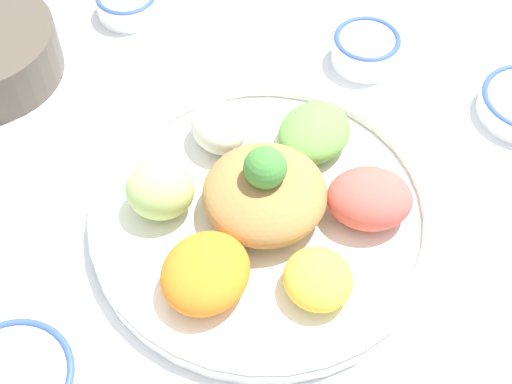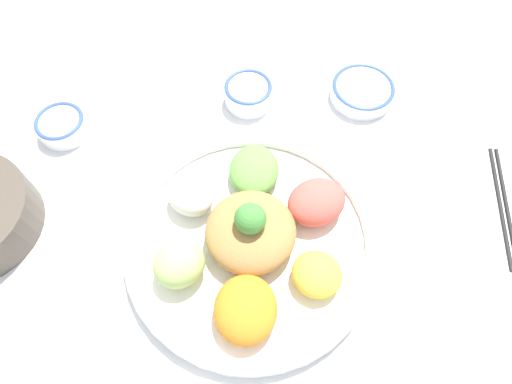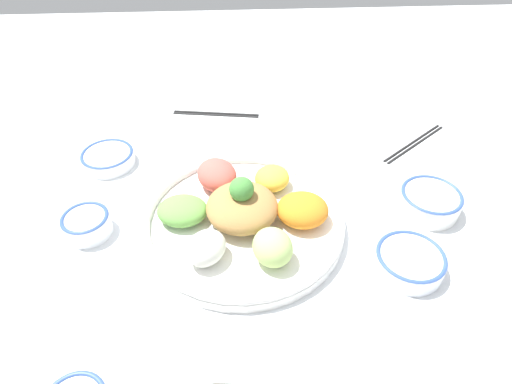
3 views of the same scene
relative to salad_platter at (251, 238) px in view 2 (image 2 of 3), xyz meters
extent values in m
plane|color=white|center=(-0.02, 0.01, -0.03)|extent=(2.40, 2.40, 0.00)
cylinder|color=white|center=(0.00, 0.00, -0.02)|extent=(0.38, 0.38, 0.02)
torus|color=white|center=(0.00, 0.00, 0.00)|extent=(0.38, 0.38, 0.02)
ellipsoid|color=yellow|center=(0.06, 0.09, 0.01)|extent=(0.10, 0.10, 0.04)
ellipsoid|color=#E55B51|center=(-0.05, 0.10, 0.02)|extent=(0.11, 0.11, 0.06)
ellipsoid|color=#6BAD4C|center=(-0.11, 0.01, 0.01)|extent=(0.10, 0.09, 0.04)
ellipsoid|color=white|center=(-0.06, -0.09, 0.02)|extent=(0.09, 0.10, 0.05)
ellipsoid|color=#B7DB7A|center=(0.05, -0.10, 0.02)|extent=(0.09, 0.09, 0.06)
ellipsoid|color=orange|center=(0.11, -0.01, 0.02)|extent=(0.10, 0.09, 0.05)
ellipsoid|color=#AD7F47|center=(0.00, 0.00, 0.02)|extent=(0.13, 0.13, 0.06)
sphere|color=#478E3D|center=(0.00, 0.00, 0.07)|extent=(0.04, 0.04, 0.04)
cylinder|color=white|center=(-0.23, -0.33, -0.01)|extent=(0.09, 0.09, 0.03)
torus|color=#38569E|center=(-0.23, -0.33, 0.00)|extent=(0.09, 0.09, 0.01)
cylinder|color=#5B3319|center=(-0.23, -0.33, 0.00)|extent=(0.07, 0.07, 0.00)
cylinder|color=white|center=(-0.29, 0.00, -0.01)|extent=(0.09, 0.09, 0.04)
torus|color=#38569E|center=(-0.29, 0.00, 0.01)|extent=(0.09, 0.09, 0.01)
cylinder|color=white|center=(-0.29, 0.00, 0.01)|extent=(0.07, 0.07, 0.00)
cylinder|color=white|center=(-0.29, 0.21, -0.01)|extent=(0.11, 0.11, 0.03)
torus|color=#38569E|center=(-0.29, 0.21, 0.00)|extent=(0.11, 0.11, 0.01)
cylinder|color=maroon|center=(-0.29, 0.21, 0.00)|extent=(0.09, 0.09, 0.00)
cylinder|color=black|center=(-0.06, 0.41, -0.02)|extent=(0.22, 0.04, 0.01)
cylinder|color=black|center=(-0.06, 0.42, -0.02)|extent=(0.22, 0.04, 0.01)
cube|color=white|center=(-0.29, -0.13, -0.03)|extent=(0.07, 0.06, 0.01)
ellipsoid|color=white|center=(-0.25, -0.17, -0.03)|extent=(0.05, 0.05, 0.01)
camera|label=1|loc=(0.40, 0.20, 0.63)|focal=50.00mm
camera|label=2|loc=(0.25, 0.00, 0.59)|focal=30.00mm
camera|label=3|loc=(-0.01, -0.57, 0.56)|focal=30.00mm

